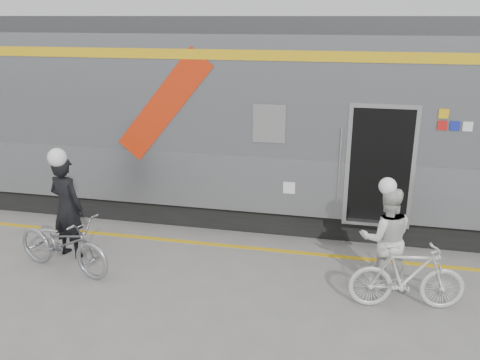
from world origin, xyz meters
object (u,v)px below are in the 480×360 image
(man, at_px, (67,207))
(bicycle_left, at_px, (63,243))
(woman, at_px, (386,239))
(bicycle_right, at_px, (407,277))

(man, distance_m, bicycle_left, 0.72)
(man, xyz_separation_m, woman, (5.40, 0.05, -0.08))
(woman, xyz_separation_m, bicycle_right, (0.30, -0.55, -0.33))
(woman, height_order, bicycle_right, woman)
(bicycle_left, distance_m, bicycle_right, 5.50)
(bicycle_left, relative_size, woman, 1.15)
(woman, relative_size, bicycle_right, 0.99)
(bicycle_right, bearing_deg, woman, 20.12)
(woman, distance_m, bicycle_right, 0.71)
(man, distance_m, bicycle_right, 5.74)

